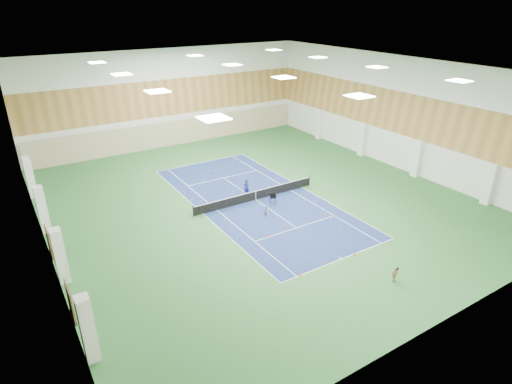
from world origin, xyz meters
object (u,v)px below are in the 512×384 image
Objects in this scene: child_court at (266,211)px; ball_cart at (273,199)px; child_apron at (395,274)px; coach at (246,187)px; tennis_net at (256,195)px.

child_court and ball_cart have the same top height.
ball_cart is (-0.22, 14.19, -0.06)m from child_apron.
coach reaches higher than child_apron.
child_apron is at bearing -88.05° from child_court.
coach is 1.54× the size of child_apron.
child_court is at bearing 78.29° from coach.
tennis_net is 1.79m from ball_cart.
tennis_net is 7.60× the size of coach.
coach is at bearing 96.87° from tennis_net.
child_apron is (1.10, -15.75, -0.00)m from tennis_net.
child_apron reaches higher than child_court.
child_apron is (2.02, -12.54, 0.06)m from child_court.
child_court is 1.00× the size of ball_cart.
child_apron is 1.13× the size of ball_cart.
coach is at bearing 134.27° from ball_cart.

